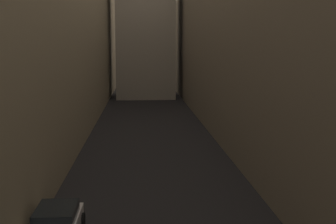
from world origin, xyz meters
TOP-DOWN VIEW (x-y plane):
  - ground_plane at (0.00, 48.00)m, footprint 264.00×264.00m
  - building_block_left at (-12.92, 50.00)m, footprint 14.84×108.00m
  - building_block_right at (12.19, 50.00)m, footprint 13.37×108.00m
  - parked_car_left_far at (-4.40, 24.65)m, footprint 1.98×4.22m

SIDE VIEW (x-z plane):
  - ground_plane at x=0.00m, z-range 0.00..0.00m
  - parked_car_left_far at x=-4.40m, z-range 0.04..1.43m
  - building_block_right at x=12.19m, z-range 0.00..20.40m
  - building_block_left at x=-12.92m, z-range 0.00..22.02m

